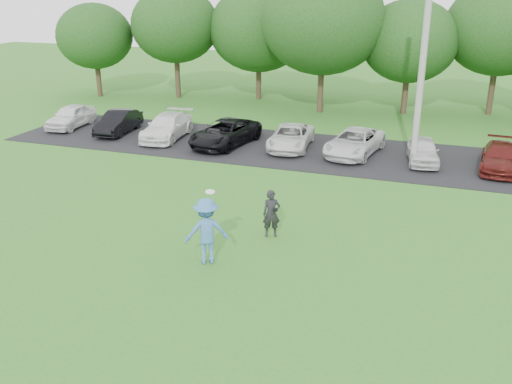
# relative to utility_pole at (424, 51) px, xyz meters

# --- Properties ---
(ground) EXTENTS (100.00, 100.00, 0.00)m
(ground) POSITION_rel_utility_pole_xyz_m (-4.42, -12.05, -5.04)
(ground) COLOR #2E6D1F
(ground) RESTS_ON ground
(parking_lot) EXTENTS (32.00, 6.50, 0.03)m
(parking_lot) POSITION_rel_utility_pole_xyz_m (-4.42, 0.95, -5.03)
(parking_lot) COLOR black
(parking_lot) RESTS_ON ground
(utility_pole) EXTENTS (0.28, 0.28, 10.08)m
(utility_pole) POSITION_rel_utility_pole_xyz_m (0.00, 0.00, 0.00)
(utility_pole) COLOR gray
(utility_pole) RESTS_ON ground
(frisbee_player) EXTENTS (1.49, 1.30, 2.37)m
(frisbee_player) POSITION_rel_utility_pole_xyz_m (-4.99, -11.32, -4.04)
(frisbee_player) COLOR #3D6FAD
(frisbee_player) RESTS_ON ground
(camera_bystander) EXTENTS (0.68, 0.59, 1.57)m
(camera_bystander) POSITION_rel_utility_pole_xyz_m (-3.75, -8.98, -4.25)
(camera_bystander) COLOR black
(camera_bystander) RESTS_ON ground
(parked_cars) EXTENTS (30.65, 5.29, 1.25)m
(parked_cars) POSITION_rel_utility_pole_xyz_m (-3.56, 0.90, -4.41)
(parked_cars) COLOR white
(parked_cars) RESTS_ON parking_lot
(tree_row) EXTENTS (42.39, 9.85, 8.64)m
(tree_row) POSITION_rel_utility_pole_xyz_m (-2.91, 10.71, -0.13)
(tree_row) COLOR #38281C
(tree_row) RESTS_ON ground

